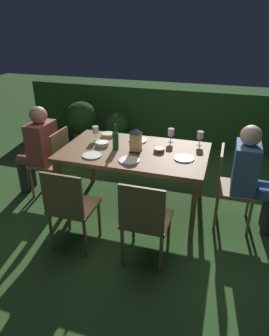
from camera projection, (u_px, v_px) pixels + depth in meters
ground_plane at (135, 206)px, 3.77m from camera, size 16.00×16.00×0.00m
dining_table at (135, 155)px, 3.47m from camera, size 1.63×0.98×0.74m
chair_side_left_a at (70, 205)px, 2.90m from camera, size 0.42×0.40×0.87m
chair_side_left_b at (145, 219)px, 2.70m from camera, size 0.42×0.40×0.87m
chair_head_near at (54, 159)px, 3.84m from camera, size 0.40×0.42×0.87m
person_in_rust at (38, 146)px, 3.82m from camera, size 0.48×0.38×1.15m
chair_head_far at (229, 184)px, 3.28m from camera, size 0.40×0.42×0.87m
person_in_blue at (251, 174)px, 3.16m from camera, size 0.48×0.38×1.15m
lantern_centerpiece at (136, 139)px, 3.35m from camera, size 0.15×0.15×0.27m
green_bottle_on_table at (116, 140)px, 3.42m from camera, size 0.07×0.07×0.29m
wine_glass_a at (171, 133)px, 3.62m from camera, size 0.08×0.08×0.17m
wine_glass_b at (200, 136)px, 3.53m from camera, size 0.08×0.08×0.17m
wine_glass_c at (96, 130)px, 3.69m from camera, size 0.08×0.08×0.17m
plate_a at (138, 140)px, 3.70m from camera, size 0.22×0.22×0.01m
plate_b at (129, 160)px, 3.18m from camera, size 0.22×0.22×0.01m
plate_c at (184, 158)px, 3.22m from camera, size 0.21×0.21×0.01m
plate_d at (92, 156)px, 3.29m from camera, size 0.21×0.21×0.01m
bowl_olives at (108, 135)px, 3.84m from camera, size 0.16×0.16×0.04m
bowl_bread at (159, 150)px, 3.39m from camera, size 0.12×0.12×0.04m
bowl_salad at (102, 144)px, 3.55m from camera, size 0.15×0.15×0.05m
hedge_backdrop at (174, 113)px, 5.68m from camera, size 5.45×0.69×0.98m
potted_plant_by_hedge at (82, 121)px, 5.33m from camera, size 0.57×0.57×0.80m
potted_plant_corner at (118, 129)px, 5.24m from camera, size 0.44×0.44×0.66m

